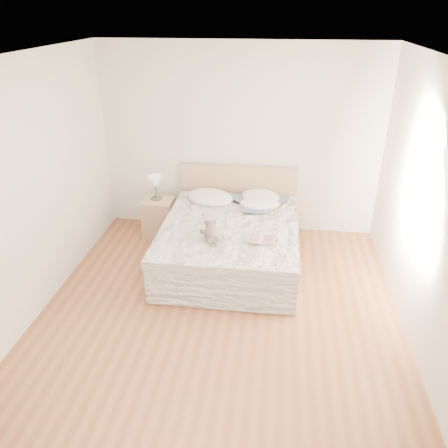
# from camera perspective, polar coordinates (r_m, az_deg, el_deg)

# --- Properties ---
(floor) EXTENTS (4.00, 4.50, 0.00)m
(floor) POSITION_cam_1_polar(r_m,az_deg,el_deg) (4.96, -0.74, -11.96)
(floor) COLOR brown
(floor) RESTS_ON ground
(ceiling) EXTENTS (4.00, 4.50, 0.00)m
(ceiling) POSITION_cam_1_polar(r_m,az_deg,el_deg) (3.89, -0.99, 20.81)
(ceiling) COLOR white
(ceiling) RESTS_ON ground
(wall_back) EXTENTS (4.00, 0.02, 2.70)m
(wall_back) POSITION_cam_1_polar(r_m,az_deg,el_deg) (6.35, 2.07, 10.75)
(wall_back) COLOR silver
(wall_back) RESTS_ON ground
(wall_front) EXTENTS (4.00, 0.02, 2.70)m
(wall_front) POSITION_cam_1_polar(r_m,az_deg,el_deg) (2.43, -8.85, -20.04)
(wall_front) COLOR silver
(wall_front) RESTS_ON ground
(wall_left) EXTENTS (0.02, 4.50, 2.70)m
(wall_left) POSITION_cam_1_polar(r_m,az_deg,el_deg) (4.93, -24.59, 3.40)
(wall_left) COLOR silver
(wall_left) RESTS_ON ground
(wall_right) EXTENTS (0.02, 4.50, 2.70)m
(wall_right) POSITION_cam_1_polar(r_m,az_deg,el_deg) (4.45, 25.57, 0.79)
(wall_right) COLOR silver
(wall_right) RESTS_ON ground
(window) EXTENTS (0.02, 1.30, 1.10)m
(window) POSITION_cam_1_polar(r_m,az_deg,el_deg) (4.67, 24.69, 3.50)
(window) COLOR white
(window) RESTS_ON wall_right
(bed) EXTENTS (1.72, 2.14, 1.00)m
(bed) POSITION_cam_1_polar(r_m,az_deg,el_deg) (5.77, 0.89, -2.19)
(bed) COLOR tan
(bed) RESTS_ON floor
(nightstand) EXTENTS (0.46, 0.41, 0.56)m
(nightstand) POSITION_cam_1_polar(r_m,az_deg,el_deg) (6.54, -8.46, 0.90)
(nightstand) COLOR tan
(nightstand) RESTS_ON floor
(table_lamp) EXTENTS (0.26, 0.26, 0.35)m
(table_lamp) POSITION_cam_1_polar(r_m,az_deg,el_deg) (6.36, -8.96, 5.34)
(table_lamp) COLOR #47433E
(table_lamp) RESTS_ON nightstand
(pillow_left) EXTENTS (0.78, 0.65, 0.20)m
(pillow_left) POSITION_cam_1_polar(r_m,az_deg,el_deg) (6.23, -1.82, 3.51)
(pillow_left) COLOR white
(pillow_left) RESTS_ON bed
(pillow_middle) EXTENTS (0.64, 0.53, 0.17)m
(pillow_middle) POSITION_cam_1_polar(r_m,az_deg,el_deg) (6.29, 4.77, 3.64)
(pillow_middle) COLOR white
(pillow_middle) RESTS_ON bed
(pillow_right) EXTENTS (0.58, 0.44, 0.16)m
(pillow_right) POSITION_cam_1_polar(r_m,az_deg,el_deg) (6.05, 4.67, 2.68)
(pillow_right) COLOR white
(pillow_right) RESTS_ON bed
(blouse) EXTENTS (0.65, 0.69, 0.02)m
(blouse) POSITION_cam_1_polar(r_m,az_deg,el_deg) (6.06, 4.32, 2.61)
(blouse) COLOR #435577
(blouse) RESTS_ON bed
(photo_book) EXTENTS (0.33, 0.24, 0.02)m
(photo_book) POSITION_cam_1_polar(r_m,az_deg,el_deg) (6.19, -2.64, 3.22)
(photo_book) COLOR white
(photo_book) RESTS_ON bed
(childrens_book) EXTENTS (0.34, 0.24, 0.02)m
(childrens_book) POSITION_cam_1_polar(r_m,az_deg,el_deg) (5.16, 4.96, -1.98)
(childrens_book) COLOR beige
(childrens_book) RESTS_ON bed
(teddy_bear) EXTENTS (0.30, 0.36, 0.16)m
(teddy_bear) POSITION_cam_1_polar(r_m,az_deg,el_deg) (5.14, -1.68, -1.75)
(teddy_bear) COLOR #62574D
(teddy_bear) RESTS_ON bed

